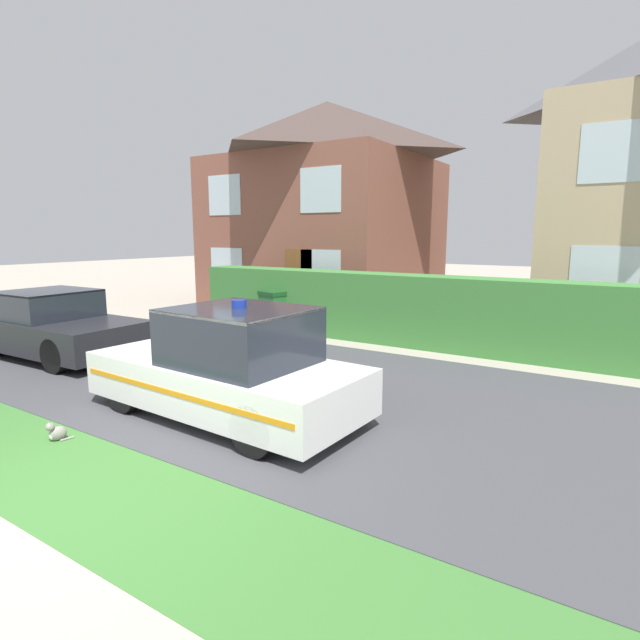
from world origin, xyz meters
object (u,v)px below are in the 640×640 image
Objects in this scene: police_car at (230,367)px; wheelie_bin at (275,312)px; house_left at (327,203)px; neighbour_car_near at (55,326)px; cat at (56,432)px.

police_car is 6.17m from wheelie_bin.
house_left reaches higher than wheelie_bin.
house_left is (0.35, 10.28, 3.03)m from neighbour_car_near.
police_car reaches higher than wheelie_bin.
cat is at bearing 57.81° from police_car.
house_left is 6.80m from wheelie_bin.
house_left reaches higher than police_car.
neighbour_car_near is 0.56× the size of house_left.
wheelie_bin is at bearing -55.39° from police_car.
wheelie_bin reaches higher than cat.
police_car is 12.48m from house_left.
wheelie_bin is (2.30, 4.57, -0.10)m from neighbour_car_near.
cat is at bearing -31.78° from neighbour_car_near.
cat is 0.04× the size of house_left.
house_left is 6.63× the size of wheelie_bin.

